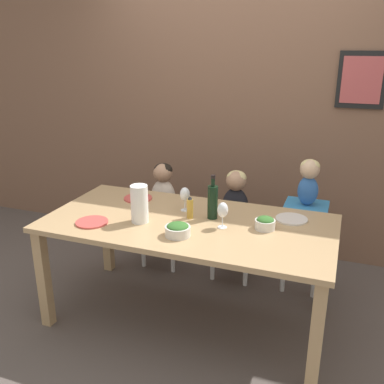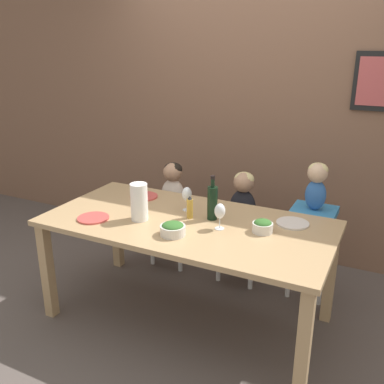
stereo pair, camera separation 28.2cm
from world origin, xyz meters
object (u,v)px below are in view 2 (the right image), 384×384
(dinner_plate_front_left, at_px, (93,218))
(dinner_plate_back_right, at_px, (293,223))
(person_child_center, at_px, (243,199))
(wine_glass_far, at_px, (187,194))
(wine_glass_near, at_px, (220,212))
(chair_far_center, at_px, (241,236))
(chair_far_left, at_px, (173,222))
(salad_bowl_large, at_px, (173,229))
(salad_bowl_small, at_px, (263,226))
(wine_bottle, at_px, (212,202))
(paper_towel_roll, at_px, (139,202))
(chair_right_highchair, at_px, (312,230))
(dinner_plate_back_left, at_px, (144,196))
(person_child_left, at_px, (173,187))
(person_baby_right, at_px, (317,182))

(dinner_plate_front_left, bearing_deg, dinner_plate_back_right, 22.59)
(person_child_center, xyz_separation_m, wine_glass_far, (-0.23, -0.53, 0.17))
(wine_glass_near, relative_size, wine_glass_far, 1.00)
(dinner_plate_back_right, bearing_deg, chair_far_center, 138.58)
(chair_far_left, bearing_deg, salad_bowl_large, -61.14)
(salad_bowl_large, bearing_deg, dinner_plate_front_left, -178.54)
(salad_bowl_small, bearing_deg, wine_glass_far, 168.37)
(chair_far_center, bearing_deg, person_child_center, 90.00)
(wine_bottle, relative_size, salad_bowl_large, 1.92)
(wine_glass_near, bearing_deg, wine_bottle, 130.24)
(paper_towel_roll, bearing_deg, chair_right_highchair, 39.66)
(wine_bottle, xyz_separation_m, wine_glass_far, (-0.22, 0.07, -0.01))
(chair_right_highchair, xyz_separation_m, salad_bowl_large, (-0.67, -0.93, 0.25))
(chair_far_center, bearing_deg, paper_towel_roll, -117.91)
(chair_far_left, relative_size, dinner_plate_back_left, 2.13)
(wine_glass_near, distance_m, dinner_plate_back_left, 0.81)
(paper_towel_roll, distance_m, wine_glass_far, 0.36)
(dinner_plate_back_left, bearing_deg, wine_bottle, -14.11)
(person_child_left, distance_m, wine_glass_near, 1.04)
(wine_glass_near, distance_m, dinner_plate_front_left, 0.86)
(chair_right_highchair, bearing_deg, dinner_plate_back_right, -96.99)
(chair_far_left, xyz_separation_m, wine_glass_far, (0.40, -0.52, 0.49))
(person_baby_right, bearing_deg, salad_bowl_large, -125.75)
(paper_towel_roll, distance_m, dinner_plate_front_left, 0.34)
(chair_right_highchair, distance_m, wine_glass_near, 0.91)
(chair_right_highchair, xyz_separation_m, dinner_plate_back_left, (-1.20, -0.43, 0.22))
(dinner_plate_front_left, xyz_separation_m, dinner_plate_back_left, (0.07, 0.51, 0.00))
(person_child_center, bearing_deg, wine_bottle, -90.56)
(chair_far_center, relative_size, paper_towel_roll, 1.79)
(chair_far_center, bearing_deg, person_baby_right, 0.20)
(paper_towel_roll, distance_m, dinner_plate_back_right, 1.01)
(person_child_left, height_order, wine_glass_near, wine_glass_near)
(dinner_plate_front_left, bearing_deg, chair_far_center, 52.77)
(chair_far_center, height_order, salad_bowl_small, salad_bowl_small)
(chair_far_left, relative_size, salad_bowl_large, 2.86)
(person_child_left, relative_size, paper_towel_roll, 1.85)
(dinner_plate_back_left, bearing_deg, wine_glass_far, -12.72)
(chair_right_highchair, height_order, person_child_left, person_child_left)
(paper_towel_roll, distance_m, wine_glass_near, 0.54)
(person_child_center, distance_m, wine_bottle, 0.62)
(dinner_plate_back_right, bearing_deg, wine_bottle, -163.20)
(person_baby_right, distance_m, dinner_plate_back_left, 1.28)
(chair_far_left, relative_size, paper_towel_roll, 1.79)
(dinner_plate_front_left, bearing_deg, dinner_plate_back_left, 82.06)
(chair_far_left, bearing_deg, chair_far_center, 0.00)
(chair_far_left, xyz_separation_m, person_child_center, (0.63, 0.00, 0.32))
(wine_bottle, distance_m, dinner_plate_back_right, 0.54)
(person_child_left, distance_m, paper_towel_roll, 0.86)
(person_child_center, xyz_separation_m, salad_bowl_large, (-0.12, -0.93, 0.09))
(paper_towel_roll, xyz_separation_m, wine_glass_far, (0.20, 0.29, -0.01))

